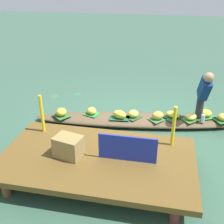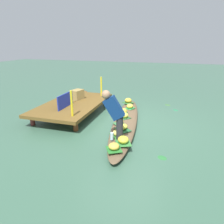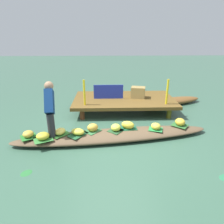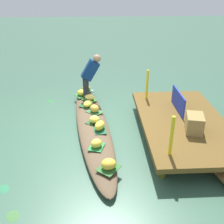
{
  "view_description": "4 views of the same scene",
  "coord_description": "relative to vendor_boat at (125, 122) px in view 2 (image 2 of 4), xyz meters",
  "views": [
    {
      "loc": [
        -0.56,
        5.55,
        3.07
      ],
      "look_at": [
        0.48,
        0.42,
        0.46
      ],
      "focal_mm": 43.93,
      "sensor_mm": 36.0,
      "label": 1
    },
    {
      "loc": [
        -5.64,
        -1.31,
        2.39
      ],
      "look_at": [
        0.28,
        0.52,
        0.26
      ],
      "focal_mm": 32.7,
      "sensor_mm": 36.0,
      "label": 2
    },
    {
      "loc": [
        -0.17,
        -4.24,
        2.33
      ],
      "look_at": [
        -0.01,
        0.48,
        0.5
      ],
      "focal_mm": 32.28,
      "sensor_mm": 36.0,
      "label": 3
    },
    {
      "loc": [
        5.33,
        0.17,
        3.13
      ],
      "look_at": [
        0.13,
        0.44,
        0.49
      ],
      "focal_mm": 42.55,
      "sensor_mm": 36.0,
      "label": 4
    }
  ],
  "objects": [
    {
      "name": "vendor_person",
      "position": [
        -1.39,
        -0.06,
        0.77
      ],
      "size": [
        0.25,
        0.55,
        1.18
      ],
      "color": "#28282D",
      "rests_on": "vendor_boat"
    },
    {
      "name": "leaf_mat_8",
      "position": [
        0.06,
        0.05,
        0.1
      ],
      "size": [
        0.43,
        0.43,
        0.01
      ],
      "primitive_type": "cube",
      "rotation": [
        0.0,
        0.0,
        0.88
      ],
      "color": "#26502B",
      "rests_on": "vendor_boat"
    },
    {
      "name": "leaf_mat_4",
      "position": [
        -0.81,
        -0.12,
        0.1
      ],
      "size": [
        0.49,
        0.51,
        0.01
      ],
      "primitive_type": "cube",
      "rotation": [
        0.0,
        0.0,
        0.9
      ],
      "color": "#20532E",
      "rests_on": "vendor_boat"
    },
    {
      "name": "drifting_plant_2",
      "position": [
        2.47,
        -1.14,
        -0.09
      ],
      "size": [
        0.31,
        0.3,
        0.01
      ],
      "primitive_type": "ellipsoid",
      "rotation": [
        0.0,
        0.0,
        0.57
      ],
      "color": "#3C6B37",
      "rests_on": "ground"
    },
    {
      "name": "leaf_mat_1",
      "position": [
        0.36,
        0.17,
        0.1
      ],
      "size": [
        0.46,
        0.3,
        0.01
      ],
      "primitive_type": "cube",
      "rotation": [
        0.0,
        0.0,
        0.1
      ],
      "color": "#1A5533",
      "rests_on": "vendor_boat"
    },
    {
      "name": "leaf_mat_7",
      "position": [
        -1.54,
        -0.31,
        0.1
      ],
      "size": [
        0.49,
        0.46,
        0.01
      ],
      "primitive_type": "cube",
      "rotation": [
        0.0,
        0.0,
        0.44
      ],
      "color": "#357B36",
      "rests_on": "vendor_boat"
    },
    {
      "name": "banana_bunch_5",
      "position": [
        1.69,
        0.31,
        0.19
      ],
      "size": [
        0.27,
        0.29,
        0.18
      ],
      "primitive_type": "ellipsoid",
      "rotation": [
        0.0,
        0.0,
        1.72
      ],
      "color": "gold",
      "rests_on": "vendor_boat"
    },
    {
      "name": "water_bottle",
      "position": [
        -1.46,
        -0.02,
        0.19
      ],
      "size": [
        0.08,
        0.08,
        0.18
      ],
      "primitive_type": "cylinder",
      "color": "silver",
      "rests_on": "vendor_boat"
    },
    {
      "name": "leaf_mat_0",
      "position": [
        -0.49,
        0.05,
        0.1
      ],
      "size": [
        0.45,
        0.45,
        0.01
      ],
      "primitive_type": "cube",
      "rotation": [
        0.0,
        0.0,
        0.82
      ],
      "color": "#35713E",
      "rests_on": "vendor_boat"
    },
    {
      "name": "dock_platform",
      "position": [
        0.42,
        1.96,
        0.25
      ],
      "size": [
        3.2,
        1.8,
        0.4
      ],
      "color": "brown",
      "rests_on": "ground"
    },
    {
      "name": "produce_crate",
      "position": [
        0.88,
        2.03,
        0.48
      ],
      "size": [
        0.5,
        0.41,
        0.35
      ],
      "primitive_type": "cube",
      "rotation": [
        0.0,
        0.0,
        -0.23
      ],
      "color": "olive",
      "rests_on": "dock_platform"
    },
    {
      "name": "banana_bunch_4",
      "position": [
        -0.81,
        -0.12,
        0.17
      ],
      "size": [
        0.37,
        0.32,
        0.14
      ],
      "primitive_type": "ellipsoid",
      "rotation": [
        0.0,
        0.0,
        2.73
      ],
      "color": "yellow",
      "rests_on": "vendor_boat"
    },
    {
      "name": "leaf_mat_3",
      "position": [
        -1.9,
        -0.2,
        0.1
      ],
      "size": [
        0.44,
        0.43,
        0.01
      ],
      "primitive_type": "cube",
      "rotation": [
        0.0,
        0.0,
        0.51
      ],
      "color": "#27702A",
      "rests_on": "vendor_boat"
    },
    {
      "name": "banana_bunch_2",
      "position": [
        1.02,
        0.1,
        0.18
      ],
      "size": [
        0.31,
        0.31,
        0.16
      ],
      "primitive_type": "ellipsoid",
      "rotation": [
        0.0,
        0.0,
        5.55
      ],
      "color": "yellow",
      "rests_on": "vendor_boat"
    },
    {
      "name": "canal_water",
      "position": [
        0.0,
        0.0,
        -0.1
      ],
      "size": [
        40.0,
        40.0,
        0.0
      ],
      "primitive_type": "plane",
      "color": "#375C47",
      "rests_on": "ground"
    },
    {
      "name": "banana_bunch_0",
      "position": [
        -0.49,
        0.05,
        0.19
      ],
      "size": [
        0.32,
        0.3,
        0.19
      ],
      "primitive_type": "ellipsoid",
      "rotation": [
        0.0,
        0.0,
        0.43
      ],
      "color": "gold",
      "rests_on": "vendor_boat"
    },
    {
      "name": "drifting_plant_0",
      "position": [
        1.89,
        -1.45,
        -0.09
      ],
      "size": [
        0.29,
        0.26,
        0.01
      ],
      "primitive_type": "ellipsoid",
      "rotation": [
        0.0,
        0.0,
        0.51
      ],
      "color": "#297149",
      "rests_on": "ground"
    },
    {
      "name": "banana_bunch_8",
      "position": [
        0.06,
        0.05,
        0.18
      ],
      "size": [
        0.32,
        0.32,
        0.17
      ],
      "primitive_type": "ellipsoid",
      "rotation": [
        0.0,
        0.0,
        0.85
      ],
      "color": "#E9E74A",
      "rests_on": "vendor_boat"
    },
    {
      "name": "railing_post_west",
      "position": [
        -0.78,
        1.36,
        0.68
      ],
      "size": [
        0.06,
        0.06,
        0.74
      ],
      "primitive_type": "cylinder",
      "color": "yellow",
      "rests_on": "dock_platform"
    },
    {
      "name": "leaf_mat_2",
      "position": [
        1.02,
        0.1,
        0.1
      ],
      "size": [
        0.39,
        0.35,
        0.01
      ],
      "primitive_type": "cube",
      "rotation": [
        0.0,
        0.0,
        2.84
      ],
      "color": "#29843F",
      "rests_on": "vendor_boat"
    },
    {
      "name": "railing_post_east",
      "position": [
        1.62,
        1.36,
        0.68
      ],
      "size": [
        0.06,
        0.06,
        0.74
      ],
      "primitive_type": "cylinder",
      "color": "yellow",
      "rests_on": "dock_platform"
    },
    {
      "name": "vendor_boat",
      "position": [
        0.0,
        0.0,
        0.0
      ],
      "size": [
        4.72,
        1.3,
        0.19
      ],
      "primitive_type": "ellipsoid",
      "rotation": [
        0.0,
        0.0,
        0.13
      ],
      "color": "brown",
      "rests_on": "ground"
    },
    {
      "name": "moored_boat",
      "position": [
        2.21,
        2.5,
        0.02
      ],
      "size": [
        2.25,
        1.15,
        0.23
      ],
      "primitive_type": "ellipsoid",
      "rotation": [
        0.0,
        0.0,
        0.3
      ],
      "color": "brown",
      "rests_on": "ground"
    },
    {
      "name": "banana_bunch_6",
      "position": [
        -1.22,
        -0.09,
        0.17
      ],
      "size": [
        0.33,
        0.34,
        0.14
      ],
      "primitive_type": "ellipsoid",
      "rotation": [
        0.0,
        0.0,
        4.15
      ],
      "color": "#F0D856",
      "rests_on": "vendor_boat"
    },
    {
      "name": "leaf_mat_5",
      "position": [
        1.69,
        0.31,
        0.1
      ],
      "size": [
        0.48,
        0.47,
        0.01
      ],
      "primitive_type": "cube",
      "rotation": [
        0.0,
        0.0,
        2.47
      ],
      "color": "#2E662E",
      "rests_on": "vendor_boat"
    },
    {
      "name": "leaf_mat_6",
      "position": [
        -1.22,
        -0.09,
        0.1
      ],
      "size": [
        0.47,
        0.46,
        0.01
      ],
      "primitive_type": "cube",
      "rotation": [
        0.0,
        0.0,
        0.74
      ],
      "color": "#316C29",
      "rests_on": "vendor_boat"
    },
    {
      "name": "banana_bunch_1",
      "position": [
        0.36,
        0.17,
        0.19
      ],
      "size": [
        0.36,
        0.3,
        0.19
      ],
      "primitive_type": "ellipsoid",
      "rotation": [
        0.0,
        0.0,
        5.9
      ],
      "color": "yellow",
      "rests_on": "vendor_boat"
    },
    {
      "name": "banana_bunch_3",
      "position": [
        -1.9,
        -0.2,
        0.17
      ],
      "size": [
        0.24,
        0.24,
        0.15
      ],
      "primitive_type": "ellipsoid",
      "rotation": [
        0.0,
        0.0,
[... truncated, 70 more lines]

